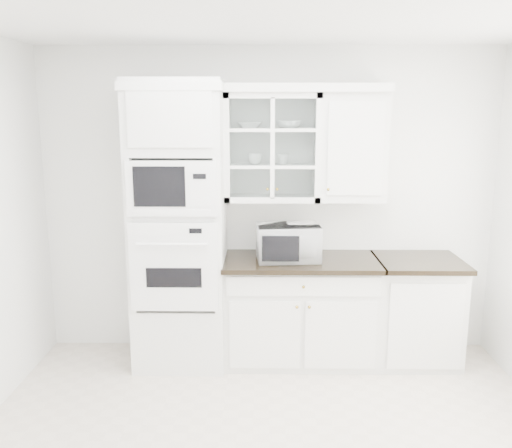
{
  "coord_description": "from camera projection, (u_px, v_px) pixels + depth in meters",
  "views": [
    {
      "loc": [
        -0.05,
        -3.02,
        2.14
      ],
      "look_at": [
        -0.1,
        1.05,
        1.3
      ],
      "focal_mm": 38.0,
      "sensor_mm": 36.0,
      "label": 1
    }
  ],
  "objects": [
    {
      "name": "bowl_a",
      "position": [
        249.0,
        125.0,
        4.52
      ],
      "size": [
        0.22,
        0.22,
        0.05
      ],
      "primitive_type": "imported",
      "rotation": [
        0.0,
        0.0,
        0.02
      ],
      "color": "white",
      "rests_on": "upper_cabinet_glass"
    },
    {
      "name": "countertop_microwave",
      "position": [
        288.0,
        242.0,
        4.56
      ],
      "size": [
        0.55,
        0.47,
        0.3
      ],
      "primitive_type": "imported",
      "rotation": [
        0.0,
        0.0,
        3.23
      ],
      "color": "white",
      "rests_on": "base_cabinet_run"
    },
    {
      "name": "cup_a",
      "position": [
        255.0,
        159.0,
        4.58
      ],
      "size": [
        0.13,
        0.13,
        0.09
      ],
      "primitive_type": "imported",
      "rotation": [
        0.0,
        0.0,
        -0.12
      ],
      "color": "white",
      "rests_on": "upper_cabinet_glass"
    },
    {
      "name": "room_shell",
      "position": [
        270.0,
        170.0,
        3.45
      ],
      "size": [
        4.0,
        3.5,
        2.7
      ],
      "color": "white",
      "rests_on": "ground"
    },
    {
      "name": "extra_base_cabinet",
      "position": [
        415.0,
        309.0,
        4.7
      ],
      "size": [
        0.72,
        0.67,
        0.92
      ],
      "color": "silver",
      "rests_on": "ground"
    },
    {
      "name": "crown_molding",
      "position": [
        260.0,
        88.0,
        4.45
      ],
      "size": [
        2.14,
        0.38,
        0.07
      ],
      "primitive_type": "cube",
      "color": "white",
      "rests_on": "room_shell"
    },
    {
      "name": "oven_column",
      "position": [
        179.0,
        227.0,
        4.55
      ],
      "size": [
        0.76,
        0.68,
        2.4
      ],
      "color": "silver",
      "rests_on": "ground"
    },
    {
      "name": "upper_cabinet_glass",
      "position": [
        272.0,
        148.0,
        4.57
      ],
      "size": [
        0.8,
        0.33,
        0.9
      ],
      "color": "silver",
      "rests_on": "room_shell"
    },
    {
      "name": "base_cabinet_run",
      "position": [
        300.0,
        309.0,
        4.71
      ],
      "size": [
        1.32,
        0.67,
        0.92
      ],
      "color": "silver",
      "rests_on": "ground"
    },
    {
      "name": "cup_b",
      "position": [
        283.0,
        159.0,
        4.58
      ],
      "size": [
        0.12,
        0.12,
        0.09
      ],
      "primitive_type": "imported",
      "rotation": [
        0.0,
        0.0,
        0.29
      ],
      "color": "white",
      "rests_on": "upper_cabinet_glass"
    },
    {
      "name": "upper_cabinet_solid",
      "position": [
        352.0,
        148.0,
        4.56
      ],
      "size": [
        0.55,
        0.33,
        0.9
      ],
      "primitive_type": "cube",
      "color": "silver",
      "rests_on": "room_shell"
    },
    {
      "name": "bowl_b",
      "position": [
        289.0,
        124.0,
        4.54
      ],
      "size": [
        0.26,
        0.26,
        0.06
      ],
      "primitive_type": "imported",
      "rotation": [
        0.0,
        0.0,
        -0.3
      ],
      "color": "white",
      "rests_on": "upper_cabinet_glass"
    }
  ]
}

